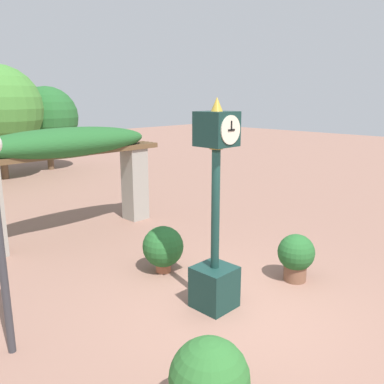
# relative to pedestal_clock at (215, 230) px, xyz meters

# --- Properties ---
(ground_plane) EXTENTS (60.00, 60.00, 0.00)m
(ground_plane) POSITION_rel_pedestal_clock_xyz_m (0.18, -0.28, -1.29)
(ground_plane) COLOR #8E6656
(pedestal_clock) EXTENTS (0.60, 0.60, 3.29)m
(pedestal_clock) POSITION_rel_pedestal_clock_xyz_m (0.00, 0.00, 0.00)
(pedestal_clock) COLOR #14332D
(pedestal_clock) RESTS_ON ground
(pergola) EXTENTS (4.94, 1.13, 2.59)m
(pergola) POSITION_rel_pedestal_clock_xyz_m (0.18, 4.72, 0.65)
(pergola) COLOR gray
(pergola) RESTS_ON ground
(potted_plant_near_left) EXTENTS (0.78, 0.78, 0.90)m
(potted_plant_near_left) POSITION_rel_pedestal_clock_xyz_m (0.31, 1.58, -0.80)
(potted_plant_near_left) COLOR #9E563D
(potted_plant_near_left) RESTS_ON ground
(potted_plant_near_right) EXTENTS (0.67, 0.67, 0.87)m
(potted_plant_near_right) POSITION_rel_pedestal_clock_xyz_m (1.75, -0.43, -0.81)
(potted_plant_near_right) COLOR brown
(potted_plant_near_right) RESTS_ON ground
(potted_plant_far_left) EXTENTS (0.82, 0.82, 0.99)m
(potted_plant_far_left) POSITION_rel_pedestal_clock_xyz_m (-1.88, -1.59, -0.74)
(potted_plant_far_left) COLOR gray
(potted_plant_far_left) RESTS_ON ground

